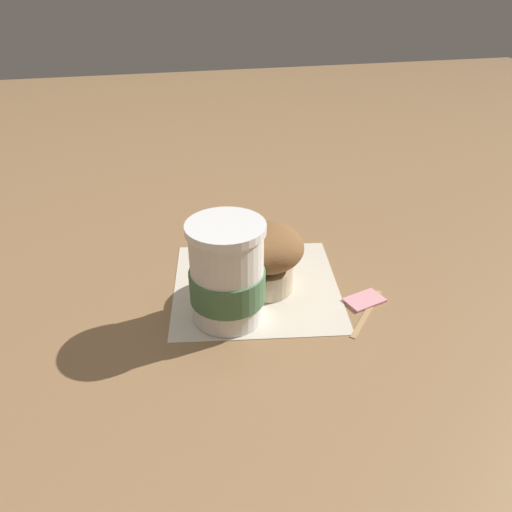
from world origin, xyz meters
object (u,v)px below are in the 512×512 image
Objects in this scene: muffin at (265,255)px; sugar_packet at (365,299)px; coffee_cup at (227,275)px; banana at (229,274)px.

sugar_packet is at bearing -116.34° from muffin.
coffee_cup is 0.08m from muffin.
banana is 2.68× the size of sugar_packet.
banana is at bearing -11.46° from coffee_cup.
muffin reaches higher than banana.
sugar_packet is (-0.01, -0.18, -0.06)m from coffee_cup.
coffee_cup is at bearing 87.18° from sugar_packet.
coffee_cup is 2.58× the size of sugar_packet.
sugar_packet is at bearing -92.82° from coffee_cup.
banana reaches higher than sugar_packet.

